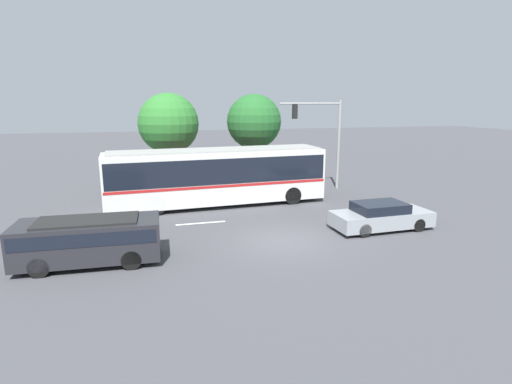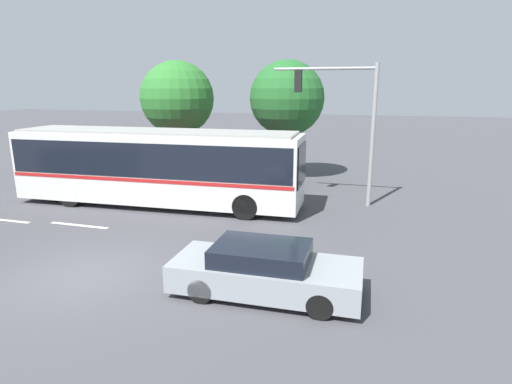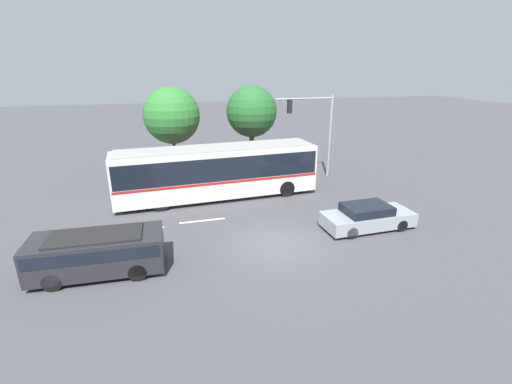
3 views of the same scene
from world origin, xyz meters
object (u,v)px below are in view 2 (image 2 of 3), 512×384
(city_bus, at_px, (157,163))
(street_tree_left, at_px, (177,98))
(traffic_light_pole, at_px, (348,113))
(street_tree_centre, at_px, (287,99))
(sedan_foreground, at_px, (265,271))

(city_bus, relative_size, street_tree_left, 1.93)
(city_bus, height_order, traffic_light_pole, traffic_light_pole)
(traffic_light_pole, height_order, street_tree_left, street_tree_left)
(traffic_light_pole, distance_m, street_tree_centre, 5.80)
(city_bus, distance_m, street_tree_centre, 8.42)
(street_tree_left, relative_size, street_tree_centre, 1.01)
(city_bus, distance_m, traffic_light_pole, 8.23)
(sedan_foreground, xyz_separation_m, traffic_light_pole, (1.17, 8.83, 3.29))
(sedan_foreground, distance_m, street_tree_centre, 14.10)
(city_bus, distance_m, street_tree_left, 7.25)
(sedan_foreground, height_order, traffic_light_pole, traffic_light_pole)
(street_tree_centre, bearing_deg, sedan_foreground, -79.86)
(street_tree_left, bearing_deg, sedan_foreground, -56.36)
(sedan_foreground, bearing_deg, street_tree_centre, 98.89)
(city_bus, height_order, street_tree_centre, street_tree_centre)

